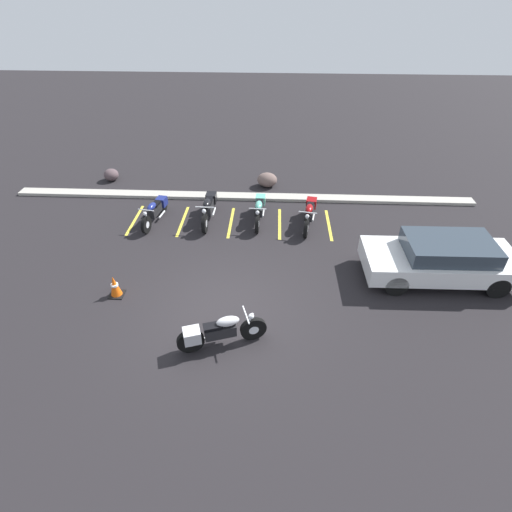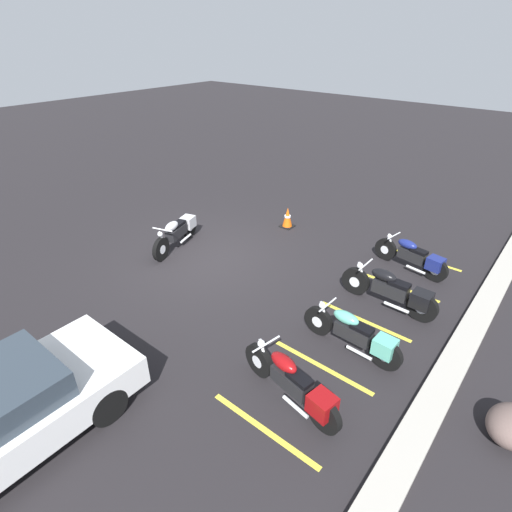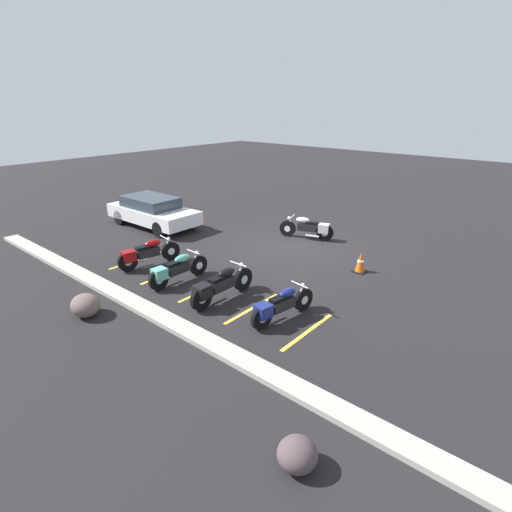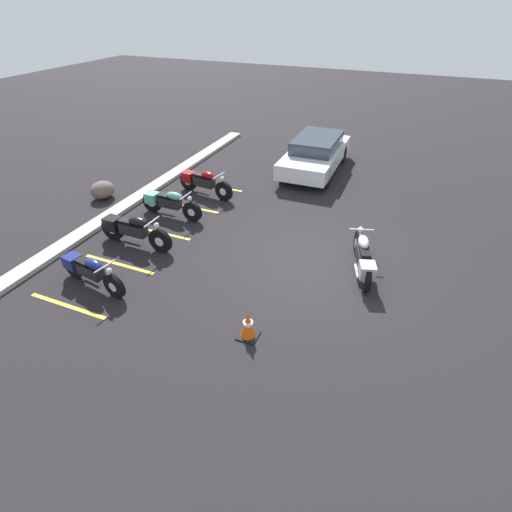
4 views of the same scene
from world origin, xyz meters
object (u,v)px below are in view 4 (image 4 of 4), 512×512
parked_bike_1 (132,229)px  traffic_cone (248,325)px  parked_bike_3 (203,182)px  parked_bike_2 (168,203)px  car_white (316,153)px  parked_bike_0 (89,270)px  landscape_rock_1 (102,190)px  motorcycle_silver_featured (363,258)px

parked_bike_1 → traffic_cone: bearing=-23.9°
parked_bike_3 → traffic_cone: parked_bike_3 is taller
parked_bike_3 → traffic_cone: size_ratio=3.32×
traffic_cone → parked_bike_2: bearing=48.7°
parked_bike_2 → car_white: 6.19m
parked_bike_0 → parked_bike_1: 1.89m
parked_bike_3 → car_white: (3.58, -2.89, 0.22)m
parked_bike_2 → car_white: bearing=62.2°
traffic_cone → parked_bike_0: bearing=88.4°
traffic_cone → landscape_rock_1: bearing=60.4°
landscape_rock_1 → parked_bike_2: bearing=-94.4°
parked_bike_3 → motorcycle_silver_featured: bearing=-13.4°
motorcycle_silver_featured → parked_bike_3: (2.51, 5.81, 0.00)m
parked_bike_3 → landscape_rock_1: 3.34m
parked_bike_0 → parked_bike_1: bearing=106.1°
parked_bike_2 → car_white: size_ratio=0.49×
parked_bike_1 → car_white: (7.17, -3.06, 0.21)m
parked_bike_0 → parked_bike_2: bearing=103.2°
parked_bike_1 → landscape_rock_1: parked_bike_1 is taller
parked_bike_2 → traffic_cone: bearing=-39.1°
car_white → traffic_cone: size_ratio=6.64×
parked_bike_2 → parked_bike_3: parked_bike_3 is taller
parked_bike_0 → parked_bike_2: parked_bike_2 is taller
car_white → parked_bike_3: bearing=-39.6°
motorcycle_silver_featured → parked_bike_0: 6.48m
parked_bike_2 → parked_bike_1: bearing=-86.8°
landscape_rock_1 → parked_bike_0: bearing=-142.5°
motorcycle_silver_featured → parked_bike_1: bearing=82.3°
parked_bike_3 → car_white: 4.61m
motorcycle_silver_featured → parked_bike_3: parked_bike_3 is taller
landscape_rock_1 → traffic_cone: (-4.02, -7.07, 0.02)m
parked_bike_0 → landscape_rock_1: (3.90, 3.00, -0.14)m
parked_bike_1 → car_white: car_white is taller
parked_bike_1 → landscape_rock_1: size_ratio=2.74×
car_white → landscape_rock_1: 7.79m
parked_bike_2 → traffic_cone: size_ratio=3.24×
parked_bike_3 → parked_bike_1: bearing=-82.9°
parked_bike_1 → parked_bike_2: 1.81m
parked_bike_0 → landscape_rock_1: parked_bike_0 is taller
motorcycle_silver_featured → car_white: (6.09, 2.93, 0.23)m
motorcycle_silver_featured → parked_bike_1: size_ratio=0.93×
parked_bike_1 → parked_bike_3: size_ratio=1.04×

